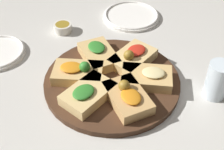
{
  "coord_description": "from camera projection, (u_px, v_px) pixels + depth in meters",
  "views": [
    {
      "loc": [
        -0.33,
        -0.56,
        0.62
      ],
      "look_at": [
        0.0,
        0.0,
        0.03
      ],
      "focal_mm": 50.0,
      "sensor_mm": 36.0,
      "label": 1
    }
  ],
  "objects": [
    {
      "name": "focaccia_slice_4",
      "position": [
        78.0,
        72.0,
        0.88
      ],
      "size": [
        0.16,
        0.15,
        0.06
      ],
      "color": "tan",
      "rests_on": "serving_board"
    },
    {
      "name": "focaccia_slice_0",
      "position": [
        128.0,
        97.0,
        0.81
      ],
      "size": [
        0.1,
        0.15,
        0.06
      ],
      "color": "tan",
      "rests_on": "serving_board"
    },
    {
      "name": "focaccia_slice_2",
      "position": [
        133.0,
        58.0,
        0.93
      ],
      "size": [
        0.16,
        0.13,
        0.06
      ],
      "color": "#DBB775",
      "rests_on": "serving_board"
    },
    {
      "name": "water_glass",
      "position": [
        217.0,
        80.0,
        0.83
      ],
      "size": [
        0.06,
        0.06,
        0.11
      ],
      "primitive_type": "cylinder",
      "color": "silver",
      "rests_on": "ground_plane"
    },
    {
      "name": "dipping_bowl",
      "position": [
        63.0,
        27.0,
        1.08
      ],
      "size": [
        0.06,
        0.06,
        0.03
      ],
      "color": "silver",
      "rests_on": "ground_plane"
    },
    {
      "name": "focaccia_slice_3",
      "position": [
        99.0,
        55.0,
        0.94
      ],
      "size": [
        0.1,
        0.15,
        0.04
      ],
      "color": "tan",
      "rests_on": "serving_board"
    },
    {
      "name": "plate_right",
      "position": [
        131.0,
        16.0,
        1.16
      ],
      "size": [
        0.21,
        0.21,
        0.02
      ],
      "color": "white",
      "rests_on": "ground_plane"
    },
    {
      "name": "serving_board",
      "position": [
        112.0,
        81.0,
        0.89
      ],
      "size": [
        0.39,
        0.39,
        0.02
      ],
      "primitive_type": "cylinder",
      "color": "#422819",
      "rests_on": "ground_plane"
    },
    {
      "name": "focaccia_slice_1",
      "position": [
        147.0,
        77.0,
        0.86
      ],
      "size": [
        0.16,
        0.15,
        0.04
      ],
      "color": "tan",
      "rests_on": "serving_board"
    },
    {
      "name": "ground_plane",
      "position": [
        112.0,
        84.0,
        0.9
      ],
      "size": [
        3.0,
        3.0,
        0.0
      ],
      "primitive_type": "plane",
      "color": "beige"
    },
    {
      "name": "focaccia_slice_5",
      "position": [
        88.0,
        94.0,
        0.82
      ],
      "size": [
        0.16,
        0.13,
        0.04
      ],
      "color": "#DBB775",
      "rests_on": "serving_board"
    }
  ]
}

